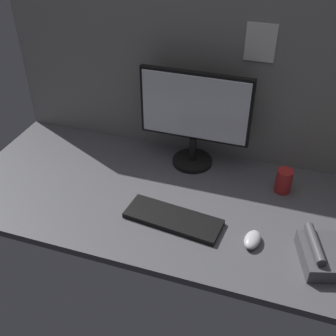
{
  "coord_description": "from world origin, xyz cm",
  "views": [
    {
      "loc": [
        36.3,
        -124.92,
        109.23
      ],
      "look_at": [
        -0.49,
        0.0,
        14.0
      ],
      "focal_mm": 44.21,
      "sensor_mm": 36.0,
      "label": 1
    }
  ],
  "objects_px": {
    "monitor": "(195,115)",
    "desk_phone": "(325,255)",
    "keyboard": "(173,219)",
    "mouse": "(252,240)",
    "mug_red_plastic": "(284,181)"
  },
  "relations": [
    {
      "from": "keyboard",
      "to": "mug_red_plastic",
      "type": "bearing_deg",
      "value": 46.1
    },
    {
      "from": "keyboard",
      "to": "mouse",
      "type": "height_order",
      "value": "mouse"
    },
    {
      "from": "desk_phone",
      "to": "mouse",
      "type": "bearing_deg",
      "value": 178.09
    },
    {
      "from": "mug_red_plastic",
      "to": "desk_phone",
      "type": "xyz_separation_m",
      "value": [
        0.17,
        -0.34,
        -0.02
      ]
    },
    {
      "from": "desk_phone",
      "to": "mug_red_plastic",
      "type": "bearing_deg",
      "value": 116.81
    },
    {
      "from": "monitor",
      "to": "desk_phone",
      "type": "bearing_deg",
      "value": -36.34
    },
    {
      "from": "monitor",
      "to": "mug_red_plastic",
      "type": "height_order",
      "value": "monitor"
    },
    {
      "from": "monitor",
      "to": "mouse",
      "type": "xyz_separation_m",
      "value": [
        0.34,
        -0.42,
        -0.23
      ]
    },
    {
      "from": "keyboard",
      "to": "desk_phone",
      "type": "xyz_separation_m",
      "value": [
        0.55,
        -0.03,
        0.02
      ]
    },
    {
      "from": "monitor",
      "to": "keyboard",
      "type": "height_order",
      "value": "monitor"
    },
    {
      "from": "monitor",
      "to": "mouse",
      "type": "bearing_deg",
      "value": -51.32
    },
    {
      "from": "keyboard",
      "to": "desk_phone",
      "type": "height_order",
      "value": "desk_phone"
    },
    {
      "from": "keyboard",
      "to": "mouse",
      "type": "xyz_separation_m",
      "value": [
        0.3,
        -0.02,
        0.01
      ]
    },
    {
      "from": "monitor",
      "to": "mug_red_plastic",
      "type": "distance_m",
      "value": 0.46
    },
    {
      "from": "mouse",
      "to": "monitor",
      "type": "bearing_deg",
      "value": 136.72
    }
  ]
}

